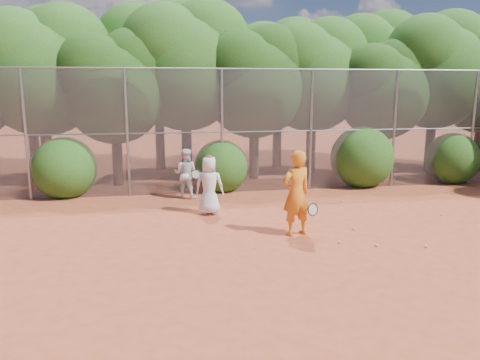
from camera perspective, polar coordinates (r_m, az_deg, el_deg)
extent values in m
plane|color=#A44125|center=(10.11, 8.08, -8.69)|extent=(80.00, 80.00, 0.00)
cylinder|color=gray|center=(15.64, -24.66, 4.99)|extent=(0.09, 0.09, 4.00)
cylinder|color=gray|center=(15.14, -13.60, 5.53)|extent=(0.09, 0.09, 4.00)
cylinder|color=gray|center=(15.23, -2.21, 5.87)|extent=(0.09, 0.09, 4.00)
cylinder|color=gray|center=(15.90, 8.63, 5.97)|extent=(0.09, 0.09, 4.00)
cylinder|color=gray|center=(17.07, 18.30, 5.89)|extent=(0.09, 0.09, 4.00)
cylinder|color=gray|center=(18.66, 26.52, 5.69)|extent=(0.09, 0.09, 4.00)
cylinder|color=gray|center=(15.33, 1.54, 13.39)|extent=(20.00, 0.05, 0.05)
cylinder|color=gray|center=(15.39, 1.50, 5.93)|extent=(20.00, 0.04, 0.04)
cube|color=slate|center=(15.39, 1.50, 5.93)|extent=(20.00, 0.02, 4.00)
cylinder|color=black|center=(18.13, -22.48, 3.53)|extent=(0.38, 0.38, 2.52)
sphere|color=#204D13|center=(18.00, -23.08, 11.34)|extent=(4.03, 4.03, 4.03)
sphere|color=#204D13|center=(18.28, -20.49, 14.68)|extent=(3.23, 3.23, 3.23)
sphere|color=#204D13|center=(17.91, -25.76, 13.72)|extent=(3.02, 3.02, 3.02)
cylinder|color=black|center=(17.07, -14.74, 3.00)|extent=(0.36, 0.36, 2.17)
sphere|color=black|center=(16.91, -15.10, 10.14)|extent=(3.47, 3.47, 3.47)
sphere|color=black|center=(17.22, -12.78, 13.16)|extent=(2.78, 2.78, 2.78)
sphere|color=black|center=(16.72, -17.43, 12.39)|extent=(2.60, 2.60, 2.60)
cylinder|color=black|center=(17.98, -6.53, 4.48)|extent=(0.39, 0.39, 2.66)
sphere|color=#204D13|center=(17.87, -6.72, 12.81)|extent=(4.26, 4.26, 4.26)
sphere|color=#204D13|center=(18.42, -4.12, 16.13)|extent=(3.40, 3.40, 3.40)
sphere|color=#204D13|center=(17.57, -9.24, 15.56)|extent=(3.19, 3.19, 3.19)
cylinder|color=black|center=(17.73, 1.71, 3.83)|extent=(0.37, 0.37, 2.27)
sphere|color=black|center=(17.58, 1.75, 11.05)|extent=(3.64, 3.64, 3.64)
sphere|color=black|center=(18.11, 3.86, 13.92)|extent=(2.91, 2.91, 2.91)
sphere|color=black|center=(17.21, -0.19, 13.48)|extent=(2.73, 2.73, 2.73)
cylinder|color=black|center=(19.12, 8.62, 4.51)|extent=(0.38, 0.38, 2.45)
sphere|color=#204D13|center=(18.99, 8.84, 11.72)|extent=(3.92, 3.92, 3.92)
sphere|color=#204D13|center=(19.66, 10.80, 14.50)|extent=(3.14, 3.14, 3.14)
sphere|color=#204D13|center=(18.53, 7.13, 14.21)|extent=(2.94, 2.94, 2.94)
cylinder|color=black|center=(19.17, 16.68, 3.66)|extent=(0.36, 0.36, 2.10)
sphere|color=black|center=(19.02, 17.03, 9.81)|extent=(3.36, 3.36, 3.36)
sphere|color=black|center=(19.63, 18.53, 12.21)|extent=(2.69, 2.69, 2.69)
sphere|color=black|center=(18.54, 15.84, 11.93)|extent=(2.52, 2.52, 2.52)
cylinder|color=black|center=(20.87, 22.18, 4.56)|extent=(0.39, 0.39, 2.59)
sphere|color=#204D13|center=(20.77, 22.71, 11.53)|extent=(4.14, 4.14, 4.14)
sphere|color=#204D13|center=(21.60, 24.24, 14.12)|extent=(3.32, 3.32, 3.32)
sphere|color=#204D13|center=(20.16, 21.57, 14.01)|extent=(3.11, 3.11, 3.11)
cylinder|color=black|center=(21.76, 27.07, 4.03)|extent=(0.37, 0.37, 2.31)
sphere|color=black|center=(21.05, 26.82, 12.07)|extent=(2.77, 2.77, 2.77)
cylinder|color=black|center=(20.58, -23.83, 4.40)|extent=(0.39, 0.39, 2.62)
sphere|color=#204D13|center=(20.47, -24.41, 11.56)|extent=(4.20, 4.20, 4.20)
sphere|color=#204D13|center=(20.74, -22.03, 14.63)|extent=(3.36, 3.36, 3.36)
sphere|color=#204D13|center=(20.40, -26.88, 13.73)|extent=(3.15, 3.15, 3.15)
cylinder|color=black|center=(20.14, -9.74, 5.32)|extent=(0.40, 0.40, 2.80)
sphere|color=#204D13|center=(20.05, -10.00, 13.14)|extent=(4.48, 4.48, 4.48)
sphere|color=#204D13|center=(20.58, -7.51, 16.28)|extent=(3.58, 3.58, 3.58)
sphere|color=#204D13|center=(19.78, -12.46, 15.68)|extent=(3.36, 3.36, 3.36)
cylinder|color=black|center=(20.37, 4.54, 5.11)|extent=(0.38, 0.38, 2.52)
sphere|color=#204D13|center=(20.25, 4.65, 12.07)|extent=(4.03, 4.03, 4.03)
sphere|color=#204D13|center=(20.89, 6.63, 14.78)|extent=(3.23, 3.23, 3.23)
sphere|color=#204D13|center=(19.83, 2.87, 14.45)|extent=(3.02, 3.02, 3.02)
cylinder|color=black|center=(22.43, 15.44, 5.58)|extent=(0.40, 0.40, 2.73)
sphere|color=#204D13|center=(22.34, 15.80, 12.42)|extent=(4.37, 4.37, 4.37)
sphere|color=#204D13|center=(23.17, 17.50, 14.98)|extent=(3.49, 3.49, 3.49)
sphere|color=#204D13|center=(21.77, 14.42, 14.83)|extent=(3.28, 3.28, 3.28)
sphere|color=#204D13|center=(15.82, -20.60, 1.70)|extent=(2.00, 2.00, 2.00)
sphere|color=#204D13|center=(15.67, -2.32, 1.96)|extent=(1.80, 1.80, 1.80)
sphere|color=#204D13|center=(17.00, 14.66, 3.02)|extent=(2.20, 2.20, 2.20)
sphere|color=#204D13|center=(18.73, 24.46, 2.64)|extent=(1.90, 1.90, 1.90)
imported|color=orange|center=(10.95, 6.86, -1.61)|extent=(0.85, 0.68, 2.01)
torus|color=black|center=(10.95, 8.87, -3.58)|extent=(0.30, 0.17, 0.30)
cylinder|color=black|center=(11.12, 8.14, -3.46)|extent=(0.14, 0.27, 0.06)
imported|color=silver|center=(12.74, -3.76, -0.65)|extent=(0.91, 0.73, 1.61)
ellipsoid|color=#A5171E|center=(12.60, -3.80, 2.75)|extent=(0.22, 0.22, 0.13)
sphere|color=#C0D827|center=(12.57, -2.31, -0.59)|extent=(0.07, 0.07, 0.07)
imported|color=white|center=(14.70, -6.65, 0.80)|extent=(0.93, 0.84, 1.56)
torus|color=black|center=(14.42, -5.40, 0.70)|extent=(0.31, 0.15, 0.29)
cylinder|color=black|center=(14.63, -5.50, 0.54)|extent=(0.05, 0.27, 0.13)
sphere|color=#C0D827|center=(11.81, 13.75, -5.78)|extent=(0.07, 0.07, 0.07)
sphere|color=#C0D827|center=(13.87, 23.39, -3.86)|extent=(0.07, 0.07, 0.07)
sphere|color=#C0D827|center=(10.74, 12.03, -7.42)|extent=(0.07, 0.07, 0.07)
sphere|color=#C0D827|center=(11.02, 21.72, -7.52)|extent=(0.07, 0.07, 0.07)
sphere|color=#C0D827|center=(10.74, 16.30, -7.65)|extent=(0.07, 0.07, 0.07)
sphere|color=#C0D827|center=(14.51, 12.30, -2.54)|extent=(0.07, 0.07, 0.07)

